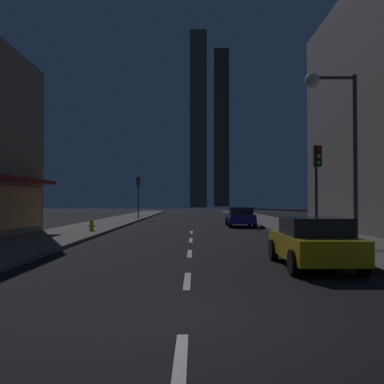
{
  "coord_description": "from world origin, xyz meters",
  "views": [
    {
      "loc": [
        0.16,
        -6.97,
        1.92
      ],
      "look_at": [
        0.0,
        24.84,
        2.59
      ],
      "focal_mm": 39.63,
      "sensor_mm": 36.0,
      "label": 1
    }
  ],
  "objects": [
    {
      "name": "lane_marking_center",
      "position": [
        0.0,
        8.4,
        0.01
      ],
      "size": [
        0.16,
        23.0,
        0.01
      ],
      "color": "silver",
      "rests_on": "ground"
    },
    {
      "name": "car_parked_far",
      "position": [
        3.6,
        24.53,
        0.74
      ],
      "size": [
        1.98,
        4.24,
        1.45
      ],
      "color": "navy",
      "rests_on": "ground"
    },
    {
      "name": "fire_hydrant_far_left",
      "position": [
        -5.9,
        18.04,
        0.45
      ],
      "size": [
        0.42,
        0.3,
        0.65
      ],
      "color": "gold",
      "rests_on": "sidewalk_left"
    },
    {
      "name": "skyscraper_distant_tall",
      "position": [
        1.4,
        123.11,
        26.99
      ],
      "size": [
        5.17,
        6.04,
        53.98
      ],
      "primitive_type": "cube",
      "color": "#4E4A3B",
      "rests_on": "ground"
    },
    {
      "name": "skyscraper_distant_mid",
      "position": [
        9.92,
        147.6,
        28.45
      ],
      "size": [
        5.52,
        7.5,
        56.9
      ],
      "primitive_type": "cube",
      "color": "#363328",
      "rests_on": "ground"
    },
    {
      "name": "sidewalk_right",
      "position": [
        7.0,
        32.0,
        0.07
      ],
      "size": [
        4.0,
        76.0,
        0.15
      ],
      "primitive_type": "cube",
      "color": "#605E59",
      "rests_on": "ground"
    },
    {
      "name": "traffic_light_near_right",
      "position": [
        5.5,
        11.39,
        3.19
      ],
      "size": [
        0.32,
        0.48,
        4.2
      ],
      "color": "#2D2D2D",
      "rests_on": "sidewalk_right"
    },
    {
      "name": "sidewalk_left",
      "position": [
        -7.0,
        32.0,
        0.07
      ],
      "size": [
        4.0,
        76.0,
        0.15
      ],
      "primitive_type": "cube",
      "color": "#605E59",
      "rests_on": "ground"
    },
    {
      "name": "car_parked_near",
      "position": [
        3.6,
        5.28,
        0.74
      ],
      "size": [
        1.98,
        4.24,
        1.45
      ],
      "color": "gold",
      "rests_on": "ground"
    },
    {
      "name": "street_lamp_right",
      "position": [
        5.38,
        8.86,
        5.07
      ],
      "size": [
        1.96,
        0.56,
        6.58
      ],
      "color": "#38383D",
      "rests_on": "sidewalk_right"
    },
    {
      "name": "traffic_light_far_left",
      "position": [
        -5.5,
        35.75,
        3.19
      ],
      "size": [
        0.32,
        0.48,
        4.2
      ],
      "color": "#2D2D2D",
      "rests_on": "sidewalk_left"
    },
    {
      "name": "ground_plane",
      "position": [
        0.0,
        32.0,
        -0.05
      ],
      "size": [
        78.0,
        136.0,
        0.1
      ],
      "primitive_type": "cube",
      "color": "black"
    }
  ]
}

